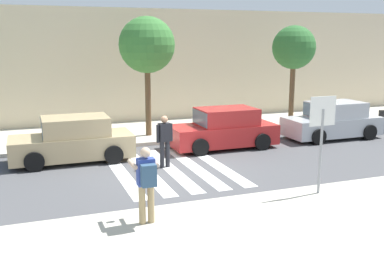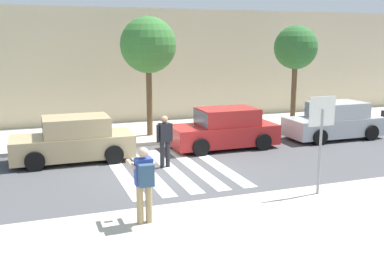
{
  "view_description": "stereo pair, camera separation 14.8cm",
  "coord_description": "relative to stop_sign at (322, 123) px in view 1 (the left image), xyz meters",
  "views": [
    {
      "loc": [
        -4.24,
        -13.23,
        4.12
      ],
      "look_at": [
        0.6,
        -0.2,
        1.1
      ],
      "focal_mm": 42.0,
      "sensor_mm": 36.0,
      "label": 1
    },
    {
      "loc": [
        -4.1,
        -13.28,
        4.12
      ],
      "look_at": [
        0.6,
        -0.2,
        1.1
      ],
      "focal_mm": 42.0,
      "sensor_mm": 36.0,
      "label": 2
    }
  ],
  "objects": [
    {
      "name": "parked_car_tan",
      "position": [
        -5.68,
        6.07,
        -1.29
      ],
      "size": [
        4.1,
        1.92,
        1.55
      ],
      "color": "tan",
      "rests_on": "ground"
    },
    {
      "name": "parked_car_silver",
      "position": [
        5.09,
        6.07,
        -1.29
      ],
      "size": [
        4.1,
        1.92,
        1.55
      ],
      "color": "#B7BABF",
      "rests_on": "ground"
    },
    {
      "name": "building_facade_far",
      "position": [
        -2.84,
        14.17,
        0.79
      ],
      "size": [
        56.0,
        4.0,
        5.61
      ],
      "primitive_type": "cube",
      "color": "beige",
      "rests_on": "ground"
    },
    {
      "name": "crosswalk_stripe_0",
      "position": [
        -4.44,
        3.97,
        -2.01
      ],
      "size": [
        0.44,
        5.2,
        0.01
      ],
      "primitive_type": "cube",
      "color": "silver",
      "rests_on": "ground"
    },
    {
      "name": "pedestrian_crossing",
      "position": [
        -2.96,
        4.21,
        -1.04
      ],
      "size": [
        0.57,
        0.3,
        1.72
      ],
      "color": "#232328",
      "rests_on": "ground"
    },
    {
      "name": "street_tree_east",
      "position": [
        4.54,
        8.46,
        1.72
      ],
      "size": [
        1.98,
        1.98,
        4.63
      ],
      "color": "brown",
      "rests_on": "sidewalk_far"
    },
    {
      "name": "sidewalk_far",
      "position": [
        -2.84,
        9.77,
        -1.95
      ],
      "size": [
        60.0,
        4.8,
        0.14
      ],
      "primitive_type": "cube",
      "color": "beige",
      "rests_on": "ground"
    },
    {
      "name": "photographer_with_backpack",
      "position": [
        -4.77,
        -0.38,
        -0.85
      ],
      "size": [
        0.58,
        0.84,
        1.72
      ],
      "color": "tan",
      "rests_on": "sidewalk_near"
    },
    {
      "name": "crosswalk_stripe_2",
      "position": [
        -2.84,
        3.97,
        -2.01
      ],
      "size": [
        0.44,
        5.2,
        0.01
      ],
      "primitive_type": "cube",
      "color": "silver",
      "rests_on": "ground"
    },
    {
      "name": "parked_car_red",
      "position": [
        -0.0,
        6.07,
        -1.29
      ],
      "size": [
        4.1,
        1.92,
        1.55
      ],
      "color": "red",
      "rests_on": "ground"
    },
    {
      "name": "street_tree_center",
      "position": [
        -2.29,
        8.74,
        1.87
      ],
      "size": [
        2.31,
        2.31,
        4.93
      ],
      "color": "brown",
      "rests_on": "sidewalk_far"
    },
    {
      "name": "crosswalk_stripe_3",
      "position": [
        -2.04,
        3.97,
        -2.01
      ],
      "size": [
        0.44,
        5.2,
        0.01
      ],
      "primitive_type": "cube",
      "color": "silver",
      "rests_on": "ground"
    },
    {
      "name": "ground_plane",
      "position": [
        -2.84,
        3.77,
        -2.02
      ],
      "size": [
        120.0,
        120.0,
        0.0
      ],
      "primitive_type": "plane",
      "color": "#4C4C4F"
    },
    {
      "name": "sidewalk_near",
      "position": [
        -2.84,
        -2.43,
        -1.95
      ],
      "size": [
        60.0,
        6.0,
        0.14
      ],
      "primitive_type": "cube",
      "color": "beige",
      "rests_on": "ground"
    },
    {
      "name": "crosswalk_stripe_4",
      "position": [
        -1.24,
        3.97,
        -2.01
      ],
      "size": [
        0.44,
        5.2,
        0.01
      ],
      "primitive_type": "cube",
      "color": "silver",
      "rests_on": "ground"
    },
    {
      "name": "stop_sign",
      "position": [
        0.0,
        0.0,
        0.0
      ],
      "size": [
        0.76,
        0.08,
        2.57
      ],
      "color": "gray",
      "rests_on": "sidewalk_near"
    },
    {
      "name": "crosswalk_stripe_1",
      "position": [
        -3.64,
        3.97,
        -2.01
      ],
      "size": [
        0.44,
        5.2,
        0.01
      ],
      "primitive_type": "cube",
      "color": "silver",
      "rests_on": "ground"
    }
  ]
}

